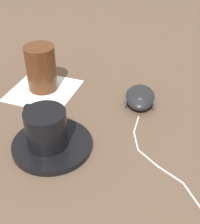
{
  "coord_description": "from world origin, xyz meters",
  "views": [
    {
      "loc": [
        -0.38,
        0.43,
        0.42
      ],
      "look_at": [
        -0.1,
        -0.02,
        0.03
      ],
      "focal_mm": 50.0,
      "sensor_mm": 36.0,
      "label": 1
    }
  ],
  "objects": [
    {
      "name": "saucer",
      "position": [
        -0.06,
        0.1,
        0.01
      ],
      "size": [
        0.16,
        0.16,
        0.01
      ],
      "primitive_type": "cylinder",
      "color": "black",
      "rests_on": "ground"
    },
    {
      "name": "napkin_under_glass",
      "position": [
        0.09,
        -0.05,
        0.0
      ],
      "size": [
        0.19,
        0.19,
        0.0
      ],
      "primitive_type": "cube",
      "rotation": [
        0.0,
        0.0,
        0.21
      ],
      "color": "white",
      "rests_on": "ground"
    },
    {
      "name": "ground_plane",
      "position": [
        0.0,
        0.0,
        0.0
      ],
      "size": [
        3.0,
        3.0,
        0.0
      ],
      "primitive_type": "plane",
      "color": "brown"
    },
    {
      "name": "coffee_cup",
      "position": [
        -0.05,
        0.1,
        0.05
      ],
      "size": [
        0.11,
        0.08,
        0.07
      ],
      "color": "black",
      "rests_on": "saucer"
    },
    {
      "name": "drinking_glass",
      "position": [
        0.1,
        -0.06,
        0.06
      ],
      "size": [
        0.07,
        0.07,
        0.11
      ],
      "primitive_type": "cylinder",
      "color": "#4C2814",
      "rests_on": "napkin_under_glass"
    },
    {
      "name": "computer_mouse",
      "position": [
        -0.14,
        -0.13,
        0.02
      ],
      "size": [
        0.1,
        0.12,
        0.03
      ],
      "color": "black",
      "rests_on": "ground"
    },
    {
      "name": "mouse_cable",
      "position": [
        -0.28,
        0.05,
        0.0
      ],
      "size": [
        0.24,
        0.26,
        0.0
      ],
      "color": "white",
      "rests_on": "ground"
    }
  ]
}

